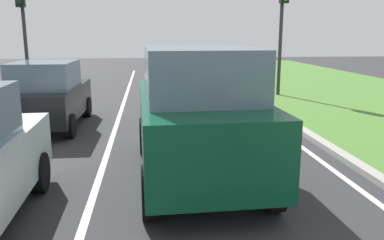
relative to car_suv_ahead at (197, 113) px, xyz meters
name	(u,v)px	position (x,y,z in m)	size (l,w,h in m)	color
ground_plane	(142,123)	(-1.02, 4.39, -1.17)	(60.00, 60.00, 0.00)	#2D2D30
lane_line_center	(117,124)	(-1.72, 4.39, -1.16)	(0.12, 32.00, 0.01)	silver
lane_line_right_edge	(265,120)	(2.58, 4.39, -1.16)	(0.12, 32.00, 0.01)	silver
curb_right	(282,118)	(3.08, 4.39, -1.11)	(0.24, 48.00, 0.12)	#9E9B93
car_suv_ahead	(197,113)	(0.00, 0.00, 0.00)	(2.06, 4.55, 2.28)	#0C472D
car_hatchback_far	(48,95)	(-3.47, 4.20, -0.28)	(1.78, 3.73, 1.78)	black
traffic_light_near_right	(283,14)	(4.41, 8.66, 2.05)	(0.32, 0.50, 4.74)	#2D2D2D
traffic_light_overhead_left	(22,17)	(-5.65, 10.03, 1.95)	(0.32, 0.50, 4.54)	#2D2D2D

